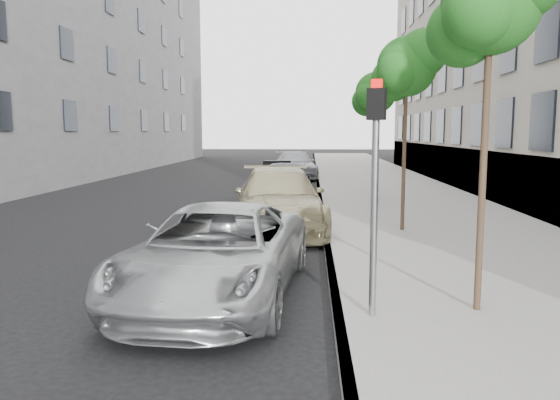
# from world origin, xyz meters

# --- Properties ---
(ground) EXTENTS (160.00, 160.00, 0.00)m
(ground) POSITION_xyz_m (0.00, 0.00, 0.00)
(ground) COLOR black
(ground) RESTS_ON ground
(sidewalk) EXTENTS (6.40, 72.00, 0.14)m
(sidewalk) POSITION_xyz_m (4.30, 24.00, 0.07)
(sidewalk) COLOR gray
(sidewalk) RESTS_ON ground
(curb) EXTENTS (0.15, 72.00, 0.14)m
(curb) POSITION_xyz_m (1.18, 24.00, 0.07)
(curb) COLOR #9E9B93
(curb) RESTS_ON ground
(tree_near) EXTENTS (1.69, 1.49, 5.11)m
(tree_near) POSITION_xyz_m (3.23, 1.50, 4.41)
(tree_near) COLOR #38281C
(tree_near) RESTS_ON sidewalk
(tree_mid) EXTENTS (1.83, 1.63, 5.12)m
(tree_mid) POSITION_xyz_m (3.23, 8.00, 4.35)
(tree_mid) COLOR #38281C
(tree_mid) RESTS_ON sidewalk
(tree_far) EXTENTS (1.84, 1.64, 4.93)m
(tree_far) POSITION_xyz_m (3.23, 14.50, 4.16)
(tree_far) COLOR #38281C
(tree_far) RESTS_ON sidewalk
(signal_pole) EXTENTS (0.28, 0.25, 3.26)m
(signal_pole) POSITION_xyz_m (1.65, 1.16, 2.17)
(signal_pole) COLOR #939699
(signal_pole) RESTS_ON sidewalk
(minivan) EXTENTS (2.95, 5.61, 1.50)m
(minivan) POSITION_xyz_m (-0.75, 2.31, 0.75)
(minivan) COLOR #A9ACAE
(minivan) RESTS_ON ground
(suv) EXTENTS (2.93, 6.05, 1.70)m
(suv) POSITION_xyz_m (-0.10, 8.54, 0.85)
(suv) COLOR tan
(suv) RESTS_ON ground
(sedan_blue) EXTENTS (1.92, 4.74, 1.61)m
(sedan_blue) POSITION_xyz_m (-0.22, 14.43, 0.81)
(sedan_blue) COLOR #0F1533
(sedan_blue) RESTS_ON ground
(sedan_black) EXTENTS (1.52, 3.99, 1.30)m
(sedan_black) POSITION_xyz_m (-0.84, 20.21, 0.65)
(sedan_black) COLOR black
(sedan_black) RESTS_ON ground
(sedan_rear) EXTENTS (2.90, 5.61, 1.56)m
(sedan_rear) POSITION_xyz_m (-0.10, 25.47, 0.78)
(sedan_rear) COLOR #989AA0
(sedan_rear) RESTS_ON ground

